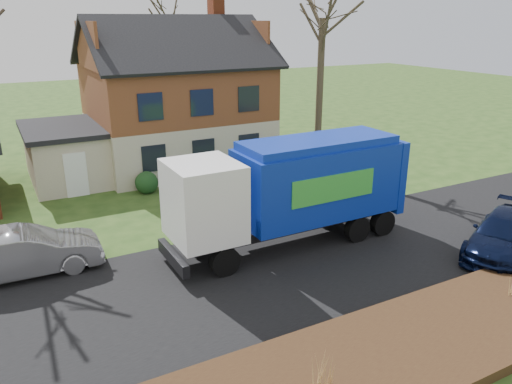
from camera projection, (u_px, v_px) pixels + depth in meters
name	position (u px, v px, depth m)	size (l,w,h in m)	color
ground	(269.00, 272.00, 16.47)	(120.00, 120.00, 0.00)	#264517
road	(269.00, 272.00, 16.46)	(80.00, 7.00, 0.02)	black
mulch_verge	(377.00, 360.00, 12.01)	(80.00, 3.50, 0.30)	black
main_house	(168.00, 93.00, 27.36)	(12.95, 8.95, 9.26)	beige
garbage_truck	(295.00, 186.00, 17.89)	(9.07, 2.50, 3.88)	black
silver_sedan	(26.00, 252.00, 16.14)	(1.63, 4.69, 1.54)	#96979D
navy_wagon	(505.00, 234.00, 17.61)	(1.99, 4.90, 1.42)	black
tree_back	(168.00, 7.00, 32.82)	(3.27, 3.27, 10.36)	#3B3223
grass_clump_mid	(323.00, 371.00, 10.69)	(0.34, 0.28, 0.95)	tan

